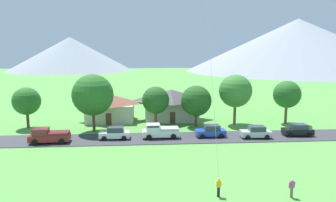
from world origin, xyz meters
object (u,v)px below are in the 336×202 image
at_px(parked_car_black_mid_west, 298,130).
at_px(watcher_person, 292,188).
at_px(tree_center, 156,100).
at_px(pickup_truck_maroon_east_side, 49,135).
at_px(tree_near_right, 27,101).
at_px(tree_left_of_center, 93,95).
at_px(house_leftmost, 110,107).
at_px(tree_right_of_center, 235,91).
at_px(tree_far_right, 196,101).
at_px(tree_near_left, 287,94).
at_px(parked_car_white_west_end, 115,133).
at_px(parked_car_silver_mid_east, 256,132).
at_px(house_left_center, 171,104).
at_px(pickup_truck_white_west_side, 160,131).
at_px(parked_car_blue_east_end, 211,131).

distance_m(parked_car_black_mid_west, watcher_person, 21.33).
distance_m(tree_center, pickup_truck_maroon_east_side, 16.92).
xyz_separation_m(tree_near_right, watcher_person, (30.94, -26.80, -3.45)).
bearing_deg(tree_left_of_center, house_leftmost, 76.00).
bearing_deg(tree_right_of_center, watcher_person, -95.61).
height_order(tree_right_of_center, tree_near_right, tree_right_of_center).
bearing_deg(tree_near_right, tree_center, -3.07).
relative_size(tree_left_of_center, pickup_truck_maroon_east_side, 1.66).
distance_m(tree_right_of_center, tree_near_right, 33.58).
distance_m(tree_far_right, pickup_truck_maroon_east_side, 22.87).
distance_m(tree_near_left, parked_car_white_west_end, 29.36).
bearing_deg(tree_far_right, parked_car_silver_mid_east, -46.45).
relative_size(parked_car_black_mid_west, parked_car_silver_mid_east, 1.00).
relative_size(house_left_center, tree_near_left, 1.37).
bearing_deg(parked_car_white_west_end, house_leftmost, 98.68).
xyz_separation_m(parked_car_white_west_end, parked_car_silver_mid_east, (19.82, -0.93, 0.00)).
relative_size(house_left_center, parked_car_black_mid_west, 2.33).
xyz_separation_m(parked_car_silver_mid_east, watcher_person, (-3.31, -18.22, 0.01)).
relative_size(house_leftmost, pickup_truck_white_west_side, 1.65).
bearing_deg(parked_car_silver_mid_east, pickup_truck_maroon_east_side, -179.34).
distance_m(house_left_center, parked_car_silver_mid_east, 17.47).
bearing_deg(tree_center, house_leftmost, 146.58).
bearing_deg(tree_right_of_center, tree_near_right, 179.75).
bearing_deg(tree_near_right, tree_near_left, 0.12).
distance_m(tree_left_of_center, parked_car_black_mid_west, 30.62).
distance_m(house_left_center, parked_car_black_mid_west, 21.68).
bearing_deg(parked_car_blue_east_end, pickup_truck_white_west_side, -179.44).
distance_m(pickup_truck_white_west_side, watcher_person, 21.75).
relative_size(tree_right_of_center, parked_car_silver_mid_east, 1.97).
relative_size(pickup_truck_white_west_side, pickup_truck_maroon_east_side, 0.99).
height_order(tree_near_right, parked_car_silver_mid_east, tree_near_right).
bearing_deg(pickup_truck_white_west_side, watcher_person, -61.90).
bearing_deg(tree_near_right, pickup_truck_white_west_side, -20.18).
xyz_separation_m(house_leftmost, pickup_truck_maroon_east_side, (-6.89, -12.92, -1.38)).
distance_m(parked_car_silver_mid_east, pickup_truck_maroon_east_side, 28.50).
height_order(parked_car_silver_mid_east, parked_car_blue_east_end, same).
height_order(tree_left_of_center, tree_near_right, tree_left_of_center).
distance_m(tree_near_left, tree_center, 22.11).
height_order(tree_near_left, parked_car_silver_mid_east, tree_near_left).
distance_m(parked_car_white_west_end, pickup_truck_white_west_side, 6.28).
height_order(tree_near_right, parked_car_white_west_end, tree_near_right).
bearing_deg(parked_car_blue_east_end, pickup_truck_maroon_east_side, -176.48).
xyz_separation_m(tree_near_left, parked_car_silver_mid_east, (-8.21, -8.66, -4.08)).
xyz_separation_m(parked_car_white_west_end, pickup_truck_white_west_side, (6.27, 0.04, 0.19)).
relative_size(tree_center, watcher_person, 3.94).
bearing_deg(parked_car_black_mid_west, house_leftmost, 157.10).
xyz_separation_m(house_left_center, tree_near_left, (19.15, -4.82, 2.17)).
distance_m(parked_car_blue_east_end, pickup_truck_white_west_side, 7.32).
xyz_separation_m(tree_near_right, parked_car_black_mid_west, (40.73, -7.85, -3.46)).
bearing_deg(house_leftmost, tree_left_of_center, -104.00).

